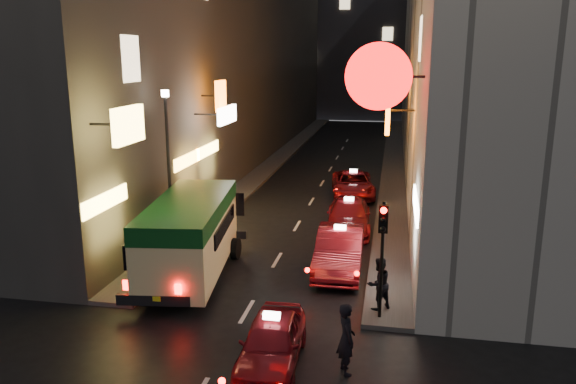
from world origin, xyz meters
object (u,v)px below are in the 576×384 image
Objects in this scene: taxi_near at (272,338)px; lamp_post at (168,161)px; minibus at (190,229)px; traffic_light at (383,236)px; pedestrian_crossing at (346,334)px.

lamp_post is (-5.60, 7.31, 2.99)m from taxi_near.
minibus is 3.34m from lamp_post.
taxi_near is 1.34× the size of traffic_light.
traffic_light is (6.60, -2.33, 0.91)m from minibus.
taxi_near is at bearing -52.56° from lamp_post.
lamp_post is (-7.46, 7.31, 2.69)m from pedestrian_crossing.
taxi_near is 2.26× the size of pedestrian_crossing.
pedestrian_crossing is 10.78m from lamp_post.
minibus is at bearing 160.54° from traffic_light.
pedestrian_crossing reaches higher than taxi_near.
pedestrian_crossing is at bearing -41.10° from minibus.
lamp_post reaches higher than minibus.
taxi_near is 4.28m from traffic_light.
pedestrian_crossing is 3.32m from traffic_light.
pedestrian_crossing is (1.86, 0.01, 0.30)m from taxi_near.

